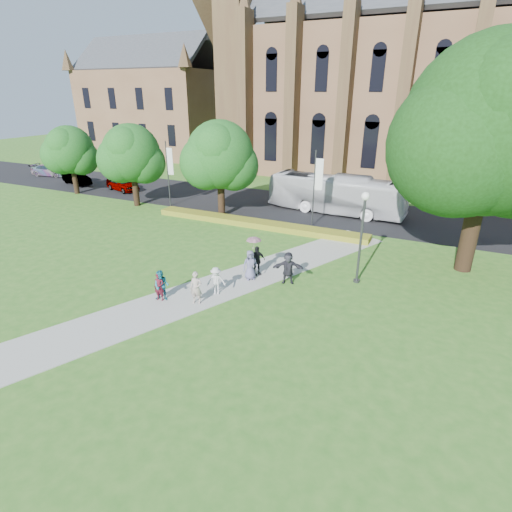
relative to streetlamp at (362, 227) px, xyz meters
The scene contains 25 objects.
ground 10.46m from the streetlamp, 139.09° to the right, with size 160.00×160.00×0.00m, color #306B20.
road 15.79m from the streetlamp, 119.05° to the left, with size 160.00×10.00×0.02m, color black.
footpath 9.86m from the streetlamp, 143.75° to the right, with size 3.20×30.00×0.04m, color #B2B2A8.
flower_hedge 12.02m from the streetlamp, 144.81° to the left, with size 18.00×1.40×0.45m, color #AD9222.
cathedral 34.70m from the streetlamp, 85.70° to the left, with size 52.60×18.25×28.00m.
building_west 54.93m from the streetlamp, 139.46° to the left, with size 22.00×14.00×18.30m.
streetlamp is the anchor object (origin of this frame).
large_tree 8.73m from the streetlamp, 39.29° to the left, with size 9.60×9.60×13.20m.
street_tree_0 23.77m from the streetlamp, 161.57° to the left, with size 5.20×5.20×7.50m.
street_tree_1 15.81m from the streetlamp, 149.35° to the left, with size 5.60×5.60×8.05m.
street_tree_2 32.65m from the streetlamp, 164.90° to the left, with size 4.80×4.80×6.95m.
banner_pole_0 10.23m from the streetlamp, 121.76° to the left, with size 0.70×0.10×6.00m.
banner_pole_1 21.25m from the streetlamp, 155.83° to the left, with size 0.70×0.10×6.00m.
tour_coach 14.11m from the streetlamp, 110.17° to the left, with size 2.82×12.06×3.36m, color silver.
car_0 30.40m from the streetlamp, 157.51° to the left, with size 1.78×4.43×1.51m, color gray.
car_1 36.95m from the streetlamp, 161.53° to the left, with size 1.57×4.51×1.49m, color gray.
car_2 44.41m from the streetlamp, 161.75° to the left, with size 1.98×4.87×1.41m, color gray.
pedestrian_0 11.27m from the streetlamp, 143.09° to the right, with size 0.56×0.36×1.52m, color #50121F.
pedestrian_1 11.13m from the streetlamp, 143.04° to the right, with size 0.80×0.63×1.65m, color #1A6F84.
pedestrian_2 8.41m from the streetlamp, 143.79° to the right, with size 0.99×0.57×1.54m, color #BDBDBD.
pedestrian_3 6.26m from the streetlamp, 163.53° to the right, with size 1.05×0.44×1.80m, color black.
pedestrian_4 6.55m from the streetlamp, 157.52° to the right, with size 0.86×0.56×1.77m, color slate.
pedestrian_5 4.60m from the streetlamp, 152.04° to the right, with size 1.72×0.55×1.86m, color #2D2B34.
pedestrian_6 9.47m from the streetlamp, 138.59° to the right, with size 0.63×0.42×1.74m, color #A9978D.
parasol 6.01m from the streetlamp, 157.75° to the right, with size 0.82×0.82×0.72m, color pink.
Camera 1 is at (11.11, -14.56, 10.19)m, focal length 28.00 mm.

